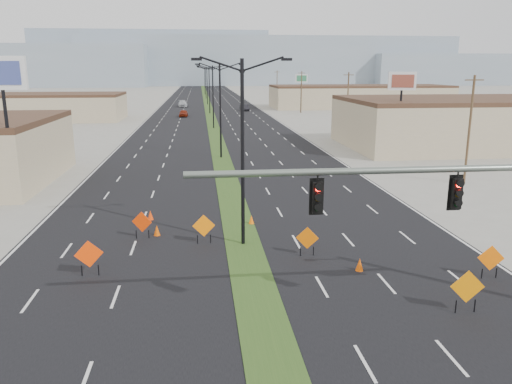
{
  "coord_description": "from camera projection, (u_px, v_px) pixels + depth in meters",
  "views": [
    {
      "loc": [
        -2.21,
        -14.14,
        9.48
      ],
      "look_at": [
        0.62,
        11.08,
        3.2
      ],
      "focal_mm": 35.0,
      "sensor_mm": 36.0,
      "label": 1
    }
  ],
  "objects": [
    {
      "name": "ground",
      "position": [
        275.0,
        370.0,
        16.15
      ],
      "size": [
        600.0,
        600.0,
        0.0
      ],
      "primitive_type": "plane",
      "color": "gray",
      "rests_on": "ground"
    },
    {
      "name": "road_surface",
      "position": [
        210.0,
        112.0,
        112.62
      ],
      "size": [
        25.0,
        400.0,
        0.02
      ],
      "primitive_type": "cube",
      "color": "black",
      "rests_on": "ground"
    },
    {
      "name": "median_strip",
      "position": [
        210.0,
        112.0,
        112.62
      ],
      "size": [
        2.0,
        400.0,
        0.04
      ],
      "primitive_type": "cube",
      "color": "#2A491A",
      "rests_on": "ground"
    },
    {
      "name": "building_sw_far",
      "position": [
        41.0,
        108.0,
        94.15
      ],
      "size": [
        30.0,
        14.0,
        4.5
      ],
      "primitive_type": "cube",
      "color": "tan",
      "rests_on": "ground"
    },
    {
      "name": "building_se_near",
      "position": [
        490.0,
        124.0,
        62.58
      ],
      "size": [
        36.0,
        18.0,
        5.5
      ],
      "primitive_type": "cube",
      "color": "tan",
      "rests_on": "ground"
    },
    {
      "name": "building_se_far",
      "position": [
        359.0,
        97.0,
        125.77
      ],
      "size": [
        44.0,
        16.0,
        5.0
      ],
      "primitive_type": "cube",
      "color": "tan",
      "rests_on": "ground"
    },
    {
      "name": "mesa_center",
      "position": [
        267.0,
        61.0,
        306.51
      ],
      "size": [
        220.0,
        50.0,
        28.0
      ],
      "primitive_type": "cube",
      "color": "#8394A3",
      "rests_on": "ground"
    },
    {
      "name": "mesa_east",
      "position": [
        490.0,
        70.0,
        313.2
      ],
      "size": [
        160.0,
        50.0,
        18.0
      ],
      "primitive_type": "cube",
      "color": "#8394A3",
      "rests_on": "ground"
    },
    {
      "name": "mesa_backdrop",
      "position": [
        154.0,
        58.0,
        317.76
      ],
      "size": [
        140.0,
        50.0,
        32.0
      ],
      "primitive_type": "cube",
      "color": "#8394A3",
      "rests_on": "ground"
    },
    {
      "name": "signal_mast",
      "position": [
        504.0,
        203.0,
        17.85
      ],
      "size": [
        16.3,
        0.6,
        8.0
      ],
      "color": "slate",
      "rests_on": "ground"
    },
    {
      "name": "streetlight_0",
      "position": [
        243.0,
        148.0,
        26.43
      ],
      "size": [
        5.15,
        0.24,
        10.02
      ],
      "color": "black",
      "rests_on": "ground"
    },
    {
      "name": "streetlight_1",
      "position": [
        220.0,
        108.0,
        53.44
      ],
      "size": [
        5.15,
        0.24,
        10.02
      ],
      "color": "black",
      "rests_on": "ground"
    },
    {
      "name": "streetlight_2",
      "position": [
        213.0,
        95.0,
        80.45
      ],
      "size": [
        5.15,
        0.24,
        10.02
      ],
      "color": "black",
      "rests_on": "ground"
    },
    {
      "name": "streetlight_3",
      "position": [
        209.0,
        88.0,
        107.46
      ],
      "size": [
        5.15,
        0.24,
        10.02
      ],
      "color": "black",
      "rests_on": "ground"
    },
    {
      "name": "streetlight_4",
      "position": [
        207.0,
        84.0,
        134.47
      ],
      "size": [
        5.15,
        0.24,
        10.02
      ],
      "color": "black",
      "rests_on": "ground"
    },
    {
      "name": "streetlight_5",
      "position": [
        206.0,
        82.0,
        161.48
      ],
      "size": [
        5.15,
        0.24,
        10.02
      ],
      "color": "black",
      "rests_on": "ground"
    },
    {
      "name": "streetlight_6",
      "position": [
        205.0,
        80.0,
        188.49
      ],
      "size": [
        5.15,
        0.24,
        10.02
      ],
      "color": "black",
      "rests_on": "ground"
    },
    {
      "name": "utility_pole_0",
      "position": [
        469.0,
        128.0,
        41.31
      ],
      "size": [
        1.6,
        0.2,
        9.0
      ],
      "color": "#4C3823",
      "rests_on": "ground"
    },
    {
      "name": "utility_pole_1",
      "position": [
        348.0,
        102.0,
        75.07
      ],
      "size": [
        1.6,
        0.2,
        9.0
      ],
      "color": "#4C3823",
      "rests_on": "ground"
    },
    {
      "name": "utility_pole_2",
      "position": [
        301.0,
        91.0,
        108.83
      ],
      "size": [
        1.6,
        0.2,
        9.0
      ],
      "color": "#4C3823",
      "rests_on": "ground"
    },
    {
      "name": "utility_pole_3",
      "position": [
        277.0,
        86.0,
        142.6
      ],
      "size": [
        1.6,
        0.2,
        9.0
      ],
      "color": "#4C3823",
      "rests_on": "ground"
    },
    {
      "name": "car_left",
      "position": [
        183.0,
        113.0,
        101.09
      ],
      "size": [
        1.82,
        4.14,
        1.39
      ],
      "primitive_type": "imported",
      "rotation": [
        0.0,
        0.0,
        -0.04
      ],
      "color": "maroon",
      "rests_on": "ground"
    },
    {
      "name": "car_mid",
      "position": [
        245.0,
        108.0,
        115.87
      ],
      "size": [
        1.98,
        4.43,
        1.41
      ],
      "primitive_type": "imported",
      "rotation": [
        0.0,
        0.0,
        0.12
      ],
      "color": "black",
      "rests_on": "ground"
    },
    {
      "name": "car_far",
      "position": [
        183.0,
        104.0,
        127.84
      ],
      "size": [
        2.67,
        5.6,
        1.57
      ],
      "primitive_type": "imported",
      "rotation": [
        0.0,
        0.0,
        0.09
      ],
      "color": "#ABAFB5",
      "rests_on": "ground"
    },
    {
      "name": "construction_sign_0",
      "position": [
        89.0,
        255.0,
        23.23
      ],
      "size": [
        1.28,
        0.38,
        1.75
      ],
      "rotation": [
        0.0,
        0.0,
        0.26
      ],
      "color": "#FF3D05",
      "rests_on": "ground"
    },
    {
      "name": "construction_sign_1",
      "position": [
        142.0,
        223.0,
        28.42
      ],
      "size": [
        1.16,
        0.4,
        1.61
      ],
      "rotation": [
        0.0,
        0.0,
        -0.3
      ],
      "color": "red",
      "rests_on": "ground"
    },
    {
      "name": "construction_sign_2",
      "position": [
        204.0,
        227.0,
        27.59
      ],
      "size": [
        1.26,
        0.07,
        1.67
      ],
      "rotation": [
        0.0,
        0.0,
        0.02
      ],
      "color": "orange",
      "rests_on": "ground"
    },
    {
      "name": "construction_sign_3",
      "position": [
        307.0,
        239.0,
        25.78
      ],
      "size": [
        1.15,
        0.34,
        1.57
      ],
      "rotation": [
        0.0,
        0.0,
        -0.26
      ],
      "color": "#DA5D04",
      "rests_on": "ground"
    },
    {
      "name": "construction_sign_4",
      "position": [
        467.0,
        288.0,
        19.67
      ],
      "size": [
        1.36,
        0.19,
        1.82
      ],
      "rotation": [
        0.0,
        0.0,
        -0.11
      ],
      "color": "orange",
      "rests_on": "ground"
    },
    {
      "name": "construction_sign_5",
      "position": [
        491.0,
        259.0,
        22.97
      ],
      "size": [
        1.2,
        0.27,
        1.62
      ],
      "rotation": [
        0.0,
        0.0,
        -0.19
      ],
      "color": "#F26405",
      "rests_on": "ground"
    },
    {
      "name": "cone_0",
      "position": [
        157.0,
        230.0,
        29.06
      ],
      "size": [
        0.4,
        0.4,
        0.64
      ],
      "primitive_type": "cone",
      "rotation": [
        0.0,
        0.0,
        0.04
      ],
      "color": "#D64E04",
      "rests_on": "ground"
    },
    {
      "name": "cone_1",
      "position": [
        360.0,
        265.0,
        23.98
      ],
      "size": [
        0.47,
        0.47,
        0.64
      ],
      "primitive_type": "cone",
      "rotation": [
        0.0,
        0.0,
        0.25
      ],
      "color": "#D54A04",
      "rests_on": "ground"
    },
    {
      "name": "cone_2",
      "position": [
        251.0,
        220.0,
        31.2
      ],
      "size": [
        0.44,
        0.44,
        0.6
      ],
      "primitive_type": "cone",
      "rotation": [
        0.0,
        0.0,
        -0.28
      ],
      "color": "#FF6605",
      "rests_on": "ground"
    },
    {
      "name": "cone_3",
      "position": [
        150.0,
        215.0,
        32.1
      ],
      "size": [
        0.49,
        0.49,
        0.64
      ],
      "primitive_type": "cone",
      "rotation": [
        0.0,
        0.0,
        -0.37
      ],
      "color": "#FF3D05",
      "rests_on": "ground"
    },
    {
      "name": "pole_sign_west",
      "position": [
        2.0,
        84.0,
        33.87
      ],
      "size": [
        3.37,
        0.45,
        10.33
      ],
      "rotation": [
        0.0,
        0.0,
        -0.02
      ],
      "color": "black",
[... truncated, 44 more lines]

